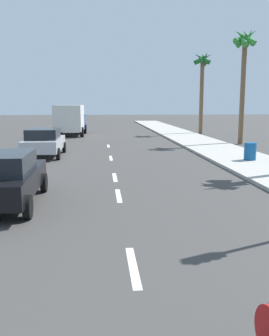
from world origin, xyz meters
The scene contains 13 objects.
ground_plane centered at (0.00, 20.00, 0.00)m, with size 160.00×160.00×0.00m, color #423F3D.
sidewalk_strip centered at (6.89, 22.00, 0.07)m, with size 3.60×80.00×0.14m, color #B2ADA3.
lane_stripe_2 centered at (0.00, 6.74, 0.00)m, with size 0.16×1.80×0.01m, color white.
lane_stripe_3 centered at (0.00, 12.13, 0.00)m, with size 0.16×1.80×0.01m, color white.
lane_stripe_4 centered at (0.00, 15.20, 0.00)m, with size 0.16×1.80×0.01m, color white.
lane_stripe_5 centered at (0.00, 20.62, 0.00)m, with size 0.16×1.80×0.01m, color white.
lane_stripe_6 centered at (0.00, 26.57, 0.00)m, with size 0.16×1.80×0.01m, color white.
parked_car_black centered at (-3.42, 11.32, 0.84)m, with size 2.10×4.50×1.57m.
parked_car_silver centered at (-3.73, 21.74, 0.84)m, with size 2.11×4.53×1.57m.
delivery_truck centered at (-3.32, 35.80, 1.50)m, with size 2.83×6.31×2.80m.
palm_tree_far centered at (9.70, 26.92, 6.31)m, with size 1.90×1.79×8.25m.
palm_tree_distant centered at (9.24, 36.32, 5.88)m, with size 1.95×1.81×7.89m.
trash_bin_far centered at (6.96, 18.41, 0.58)m, with size 0.60×0.60×0.88m, color #14518C.
Camera 1 is at (-0.56, 0.29, 2.97)m, focal length 40.05 mm.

